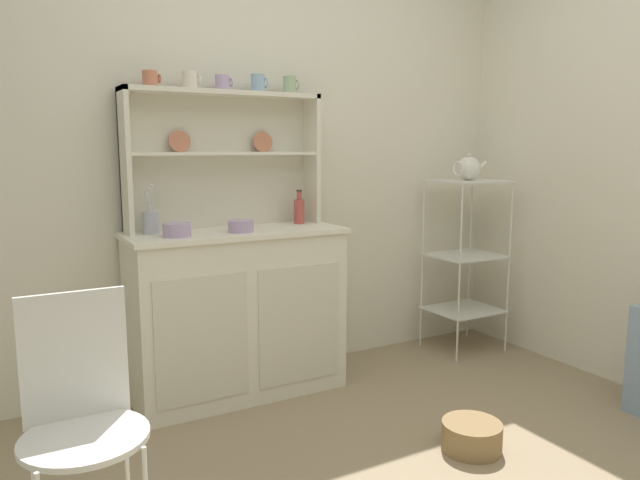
{
  "coord_description": "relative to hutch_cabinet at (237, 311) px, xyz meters",
  "views": [
    {
      "loc": [
        -1.32,
        -1.43,
        1.27
      ],
      "look_at": [
        0.1,
        1.12,
        0.82
      ],
      "focal_mm": 33.27,
      "sensor_mm": 36.0,
      "label": 1
    }
  ],
  "objects": [
    {
      "name": "wire_chair",
      "position": [
        -0.89,
        -1.02,
        0.07
      ],
      "size": [
        0.36,
        0.36,
        0.85
      ],
      "rotation": [
        0.0,
        0.0,
        -0.32
      ],
      "color": "white",
      "rests_on": "ground"
    },
    {
      "name": "wall_back",
      "position": [
        0.25,
        0.26,
        0.81
      ],
      "size": [
        3.84,
        0.05,
        2.5
      ],
      "primitive_type": "cube",
      "color": "silver",
      "rests_on": "ground"
    },
    {
      "name": "floor_basket",
      "position": [
        0.64,
        -1.05,
        -0.38
      ],
      "size": [
        0.25,
        0.25,
        0.12
      ],
      "primitive_type": "cylinder",
      "color": "#93754C",
      "rests_on": "ground"
    },
    {
      "name": "cup_terracotta_0",
      "position": [
        -0.37,
        0.12,
        1.15
      ],
      "size": [
        0.09,
        0.07,
        0.08
      ],
      "color": "#C67556",
      "rests_on": "hutch_shelf_unit"
    },
    {
      "name": "cup_sage_4",
      "position": [
        0.37,
        0.12,
        1.16
      ],
      "size": [
        0.08,
        0.07,
        0.09
      ],
      "color": "#9EB78E",
      "rests_on": "hutch_shelf_unit"
    },
    {
      "name": "hutch_cabinet",
      "position": [
        0.0,
        0.0,
        0.0
      ],
      "size": [
        1.1,
        0.45,
        0.86
      ],
      "color": "silver",
      "rests_on": "ground"
    },
    {
      "name": "hutch_shelf_unit",
      "position": [
        -0.0,
        0.16,
        0.83
      ],
      "size": [
        1.02,
        0.18,
        0.7
      ],
      "color": "silver",
      "rests_on": "hutch_cabinet"
    },
    {
      "name": "bowl_mixing_large",
      "position": [
        -0.32,
        -0.07,
        0.45
      ],
      "size": [
        0.13,
        0.13,
        0.06
      ],
      "primitive_type": "cylinder",
      "color": "#B79ECC",
      "rests_on": "hutch_cabinet"
    },
    {
      "name": "cup_cream_1",
      "position": [
        -0.17,
        0.12,
        1.16
      ],
      "size": [
        0.09,
        0.07,
        0.09
      ],
      "color": "silver",
      "rests_on": "hutch_shelf_unit"
    },
    {
      "name": "bakers_rack",
      "position": [
        1.51,
        -0.05,
        0.21
      ],
      "size": [
        0.42,
        0.36,
        1.08
      ],
      "color": "silver",
      "rests_on": "ground"
    },
    {
      "name": "utensil_jar",
      "position": [
        -0.41,
        0.08,
        0.48
      ],
      "size": [
        0.08,
        0.08,
        0.24
      ],
      "color": "#B2B7C6",
      "rests_on": "hutch_cabinet"
    },
    {
      "name": "cup_lilac_2",
      "position": [
        -0.01,
        0.12,
        1.15
      ],
      "size": [
        0.09,
        0.07,
        0.08
      ],
      "color": "#B79ECC",
      "rests_on": "hutch_shelf_unit"
    },
    {
      "name": "porcelain_teapot",
      "position": [
        1.51,
        -0.05,
        0.71
      ],
      "size": [
        0.24,
        0.14,
        0.17
      ],
      "color": "white",
      "rests_on": "bakers_rack"
    },
    {
      "name": "bowl_floral_medium",
      "position": [
        -0.0,
        -0.07,
        0.45
      ],
      "size": [
        0.13,
        0.13,
        0.06
      ],
      "primitive_type": "cylinder",
      "color": "#B79ECC",
      "rests_on": "hutch_cabinet"
    },
    {
      "name": "cup_sky_3",
      "position": [
        0.19,
        0.12,
        1.16
      ],
      "size": [
        0.08,
        0.07,
        0.09
      ],
      "color": "#8EB2D1",
      "rests_on": "hutch_shelf_unit"
    },
    {
      "name": "jam_bottle",
      "position": [
        0.41,
        0.09,
        0.49
      ],
      "size": [
        0.06,
        0.06,
        0.19
      ],
      "color": "#B74C47",
      "rests_on": "hutch_cabinet"
    }
  ]
}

